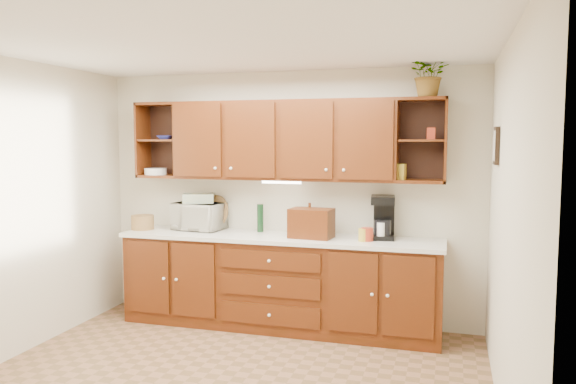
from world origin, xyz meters
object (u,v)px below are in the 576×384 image
Objects in this scene: coffee_maker at (383,218)px; bread_box at (311,223)px; potted_plant at (430,74)px; microwave at (199,216)px.

bread_box is at bearing -172.01° from coffee_maker.
coffee_maker is 1.00× the size of potted_plant.
bread_box is 0.70m from coffee_maker.
coffee_maker reaches higher than microwave.
bread_box is at bearing -173.27° from potted_plant.
potted_plant is at bearing -11.93° from coffee_maker.
microwave is 1.95m from coffee_maker.
potted_plant is (2.36, -0.03, 1.42)m from microwave.
coffee_maker is 1.42m from potted_plant.
bread_box is 0.98× the size of coffee_maker.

